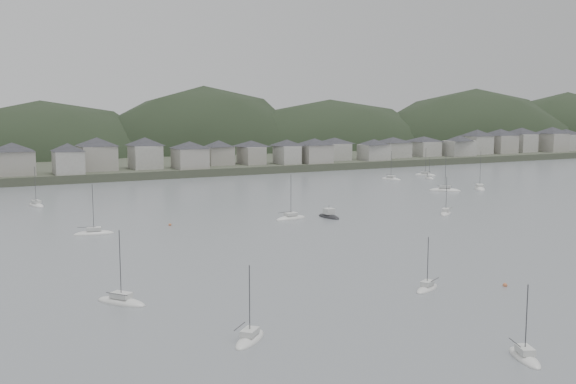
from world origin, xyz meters
TOP-DOWN VIEW (x-y plane):
  - ground at (0.00, 0.00)m, footprint 900.00×900.00m
  - far_shore_land at (0.00, 295.00)m, footprint 900.00×250.00m
  - forested_ridge at (4.83, 269.40)m, footprint 851.55×103.94m
  - waterfront_town at (50.59, 183.34)m, footprint 451.48×28.46m
  - moored_fleet at (5.33, 62.76)m, footprint 243.77×164.79m
  - motor_launch_far at (7.98, 68.81)m, footprint 3.49×7.89m
  - mooring_buoys at (-16.39, 56.40)m, footprint 185.18×110.56m

SIDE VIEW (x-z plane):
  - forested_ridge at x=4.83m, z-range -62.57..40.00m
  - ground at x=0.00m, z-range 0.00..0.00m
  - mooring_buoys at x=-16.39m, z-range -0.20..0.50m
  - moored_fleet at x=5.33m, z-range -6.62..6.97m
  - motor_launch_far at x=7.98m, z-range -1.62..2.21m
  - far_shore_land at x=0.00m, z-range 0.00..3.00m
  - waterfront_town at x=50.59m, z-range 2.20..15.12m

